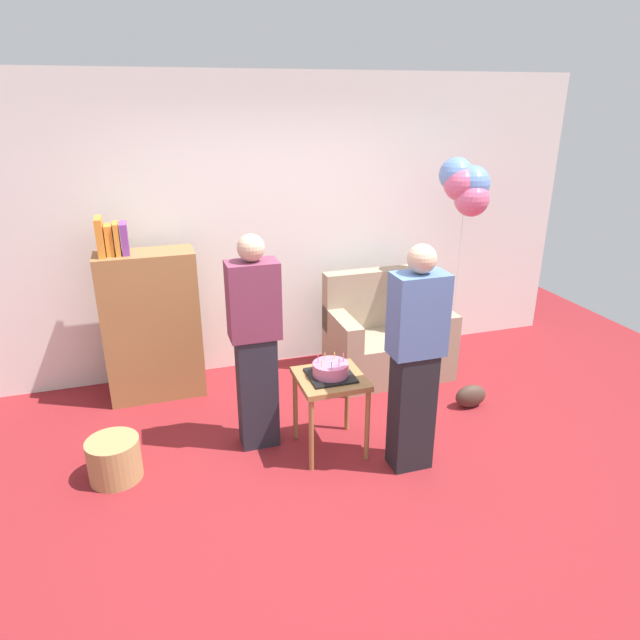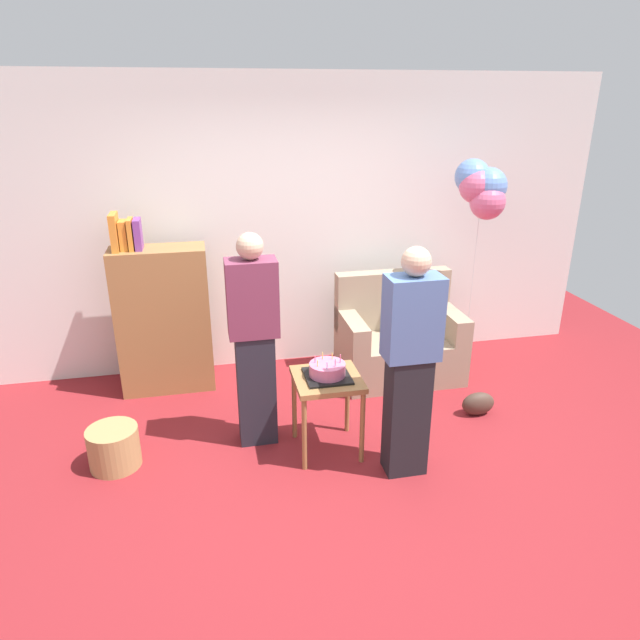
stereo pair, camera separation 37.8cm
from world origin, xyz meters
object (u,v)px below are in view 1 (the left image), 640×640
couch (386,338)px  handbag (471,396)px  birthday_cake (331,370)px  person_blowing_candles (255,343)px  person_holding_cake (415,360)px  wicker_basket (114,459)px  balloon_bunch (465,185)px  side_table (330,388)px  bookshelf (151,324)px

couch → handbag: bearing=-64.4°
birthday_cake → person_blowing_candles: size_ratio=0.20×
person_holding_cake → wicker_basket: 2.18m
couch → balloon_bunch: bearing=-10.7°
person_blowing_candles → side_table: bearing=-48.2°
bookshelf → wicker_basket: (-0.34, -1.16, -0.52)m
bookshelf → wicker_basket: 1.32m
person_blowing_candles → wicker_basket: bearing=165.0°
side_table → wicker_basket: side_table is taller
person_holding_cake → wicker_basket: size_ratio=4.53×
side_table → balloon_bunch: (1.56, 0.96, 1.25)m
person_holding_cake → wicker_basket: person_holding_cake is taller
bookshelf → birthday_cake: bearing=-46.9°
couch → bookshelf: bearing=174.8°
handbag → balloon_bunch: (0.22, 0.74, 1.66)m
bookshelf → birthday_cake: (1.19, -1.27, -0.02)m
side_table → birthday_cake: size_ratio=1.90×
handbag → bookshelf: bearing=157.4°
wicker_basket → handbag: bearing=2.1°
balloon_bunch → couch: bearing=169.3°
side_table → person_blowing_candles: bearing=153.7°
bookshelf → wicker_basket: bearing=-106.6°
bookshelf → handbag: 2.80m
side_table → birthday_cake: birthday_cake is taller
person_blowing_candles → wicker_basket: (-1.04, -0.13, -0.68)m
couch → balloon_bunch: 1.56m
side_table → person_holding_cake: person_holding_cake is taller
person_blowing_candles → balloon_bunch: size_ratio=0.82×
couch → person_blowing_candles: person_blowing_candles is taller
couch → handbag: 0.98m
handbag → person_holding_cake: bearing=-146.1°
side_table → birthday_cake: 0.14m
wicker_basket → bookshelf: bearing=73.4°
birthday_cake → balloon_bunch: size_ratio=0.16×
person_holding_cake → handbag: person_holding_cake is taller
bookshelf → side_table: (1.19, -1.27, -0.16)m
side_table → handbag: bearing=9.3°
birthday_cake → balloon_bunch: (1.56, 0.96, 1.10)m
couch → side_table: (-0.93, -1.08, 0.17)m
bookshelf → birthday_cake: size_ratio=5.01×
person_blowing_candles → handbag: 1.97m
person_holding_cake → side_table: bearing=-37.8°
balloon_bunch → birthday_cake: bearing=-148.3°
couch → person_blowing_candles: (-1.42, -0.84, 0.49)m
person_holding_cake → balloon_bunch: bearing=-130.3°
birthday_cake → wicker_basket: bearing=175.7°
person_blowing_candles → balloon_bunch: (2.05, 0.72, 0.93)m
wicker_basket → balloon_bunch: balloon_bunch is taller
person_blowing_candles → wicker_basket: person_blowing_candles is taller
person_holding_cake → wicker_basket: (-2.01, 0.47, -0.68)m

